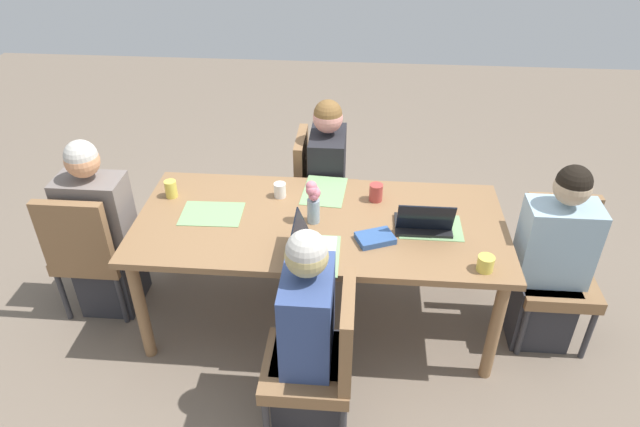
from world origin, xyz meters
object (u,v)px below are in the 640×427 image
object	(u,v)px
person_near_left_near	(309,342)
person_far_right_near	(327,188)
flower_vase	(313,199)
chair_head_left_left_far	(89,247)
coffee_mug_near_right	(376,192)
person_head_left_left_far	(102,237)
coffee_mug_centre_right	(171,189)
person_head_right_left_mid	(550,267)
chair_near_left_near	(323,356)
chair_head_right_left_mid	(556,263)
laptop_head_right_left_mid	(424,223)
book_red_cover	(375,238)
laptop_near_left_near	(311,249)
coffee_mug_near_left	(486,263)
coffee_mug_centre_left	(280,190)
dining_table	(320,231)
chair_far_right_near	(318,187)

from	to	relation	value
person_near_left_near	person_far_right_near	xyz separation A→B (m)	(-0.01, 1.47, 0.00)
flower_vase	chair_head_left_left_far	bearing A→B (deg)	-178.84
person_near_left_near	coffee_mug_near_right	distance (m)	1.08
person_head_left_left_far	coffee_mug_centre_right	size ratio (longest dim) A/B	10.95
person_head_right_left_mid	person_far_right_near	world-z (taller)	same
chair_near_left_near	person_far_right_near	bearing A→B (deg)	93.21
coffee_mug_near_right	coffee_mug_centre_right	size ratio (longest dim) A/B	1.00
chair_head_right_left_mid	person_far_right_near	distance (m)	1.58
laptop_head_right_left_mid	book_red_cover	xyz separation A→B (m)	(-0.27, -0.13, -0.03)
book_red_cover	laptop_near_left_near	bearing A→B (deg)	-177.14
chair_head_left_left_far	coffee_mug_near_left	size ratio (longest dim) A/B	10.36
person_near_left_near	chair_near_left_near	bearing A→B (deg)	-38.76
person_head_right_left_mid	coffee_mug_near_left	bearing A→B (deg)	-143.69
coffee_mug_near_left	coffee_mug_centre_right	world-z (taller)	coffee_mug_centre_right
coffee_mug_centre_right	chair_near_left_near	bearing A→B (deg)	-44.13
person_head_right_left_mid	coffee_mug_centre_left	size ratio (longest dim) A/B	13.03
dining_table	laptop_head_right_left_mid	world-z (taller)	laptop_head_right_left_mid
chair_near_left_near	flower_vase	bearing A→B (deg)	98.40
laptop_head_right_left_mid	book_red_cover	world-z (taller)	laptop_head_right_left_mid
laptop_near_left_near	coffee_mug_near_left	bearing A→B (deg)	-2.80
person_head_right_left_mid	chair_near_left_near	bearing A→B (deg)	-149.12
laptop_head_right_left_mid	coffee_mug_near_left	size ratio (longest dim) A/B	3.68
flower_vase	laptop_near_left_near	distance (m)	0.34
chair_far_right_near	laptop_near_left_near	world-z (taller)	laptop_near_left_near
person_head_left_left_far	coffee_mug_centre_left	xyz separation A→B (m)	(1.11, 0.21, 0.27)
flower_vase	coffee_mug_centre_left	bearing A→B (deg)	132.14
dining_table	coffee_mug_centre_left	world-z (taller)	coffee_mug_centre_left
chair_near_left_near	person_near_left_near	bearing A→B (deg)	141.24
chair_head_right_left_mid	chair_head_left_left_far	world-z (taller)	same
person_head_right_left_mid	coffee_mug_centre_left	distance (m)	1.67
dining_table	coffee_mug_centre_right	size ratio (longest dim) A/B	19.75
person_head_left_left_far	chair_far_right_near	size ratio (longest dim) A/B	1.33
chair_head_left_left_far	coffee_mug_near_left	world-z (taller)	chair_head_left_left_far
person_near_left_near	coffee_mug_near_left	world-z (taller)	person_near_left_near
chair_near_left_near	laptop_head_right_left_mid	bearing A→B (deg)	55.84
chair_near_left_near	chair_far_right_near	bearing A→B (deg)	95.76
person_near_left_near	person_head_right_left_mid	size ratio (longest dim) A/B	1.00
coffee_mug_near_left	book_red_cover	xyz separation A→B (m)	(-0.56, 0.21, -0.02)
person_far_right_near	person_near_left_near	bearing A→B (deg)	-89.56
laptop_near_left_near	chair_head_right_left_mid	bearing A→B (deg)	14.62
dining_table	chair_head_left_left_far	world-z (taller)	chair_head_left_left_far
chair_head_right_left_mid	person_far_right_near	xyz separation A→B (m)	(-1.42, 0.70, 0.03)
person_near_left_near	person_head_left_left_far	world-z (taller)	same
person_near_left_near	coffee_mug_near_right	world-z (taller)	person_near_left_near
person_near_left_near	coffee_mug_centre_left	distance (m)	1.05
person_far_right_near	coffee_mug_centre_right	size ratio (longest dim) A/B	10.95
coffee_mug_near_right	coffee_mug_centre_left	distance (m)	0.59
dining_table	chair_near_left_near	world-z (taller)	chair_near_left_near
dining_table	laptop_near_left_near	xyz separation A→B (m)	(-0.02, -0.33, 0.12)
coffee_mug_centre_left	book_red_cover	world-z (taller)	coffee_mug_centre_left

